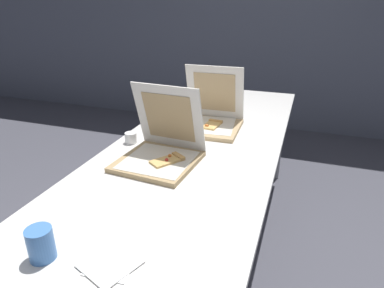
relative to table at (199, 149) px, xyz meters
name	(u,v)px	position (x,y,z in m)	size (l,w,h in m)	color
wall_back	(268,11)	(0.00, 2.39, 0.62)	(10.00, 0.10, 2.60)	slate
table	(199,149)	(0.00, 0.00, 0.00)	(0.84, 2.32, 0.73)	silver
pizza_box_front	(161,151)	(-0.09, -0.28, 0.10)	(0.37, 0.37, 0.35)	tan
pizza_box_middle	(210,119)	(0.00, 0.22, 0.10)	(0.35, 0.35, 0.35)	tan
cup_white_near_center	(131,138)	(-0.33, -0.13, 0.07)	(0.06, 0.06, 0.06)	white
cup_white_mid	(151,129)	(-0.29, 0.02, 0.07)	(0.06, 0.06, 0.06)	white
cup_printed_front	(41,244)	(-0.16, -0.98, 0.10)	(0.08, 0.08, 0.10)	#477FCC
napkin_pile	(111,263)	(0.04, -0.94, 0.05)	(0.19, 0.19, 0.01)	white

